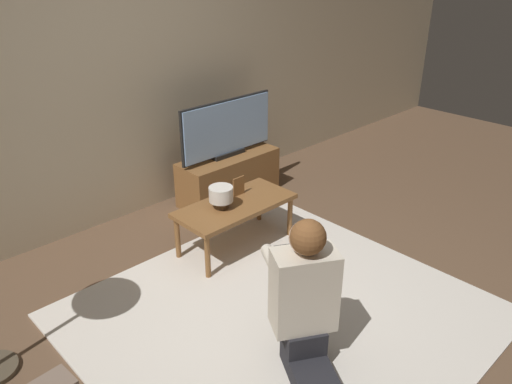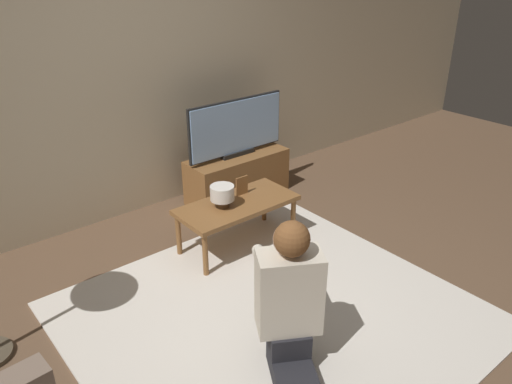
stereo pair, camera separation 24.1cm
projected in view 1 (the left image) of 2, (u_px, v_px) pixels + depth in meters
ground_plane at (282, 316)px, 3.20m from camera, size 10.00×10.00×0.00m
wall_back at (106, 67)px, 3.89m from camera, size 10.00×0.06×2.60m
rug at (282, 315)px, 3.20m from camera, size 2.36×2.24×0.02m
tv_stand at (229, 177)px, 4.66m from camera, size 0.97×0.37×0.42m
tv at (227, 128)px, 4.46m from camera, size 1.01×0.08×0.52m
coffee_table at (235, 208)px, 3.80m from camera, size 0.93×0.44×0.39m
person_kneeling at (305, 298)px, 2.64m from camera, size 0.62×0.82×0.91m
picture_frame at (239, 186)px, 3.88m from camera, size 0.11×0.01×0.15m
table_lamp at (221, 195)px, 3.67m from camera, size 0.18×0.18×0.17m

